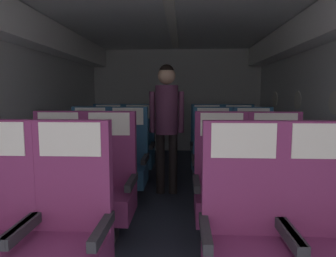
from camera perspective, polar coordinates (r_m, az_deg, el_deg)
The scene contains 18 objects.
ground at distance 3.58m, azimuth 0.24°, elevation -14.08°, with size 3.89×6.81×0.02m, color #2D3342.
fuselage_shell at distance 3.65m, azimuth 0.49°, elevation 12.36°, with size 3.77×6.46×2.26m.
seat_a_left_aisle at distance 1.91m, azimuth -18.58°, elevation -18.46°, with size 0.49×0.47×1.10m.
seat_a_right_aisle at distance 1.96m, azimuth 27.98°, elevation -18.17°, with size 0.49×0.47×1.10m.
seat_a_right_window at distance 1.82m, azimuth 14.26°, elevation -19.51°, with size 0.49×0.47×1.10m.
seat_b_left_window at distance 2.85m, azimuth -20.46°, elevation -10.03°, with size 0.49×0.47×1.10m.
seat_b_left_aisle at distance 2.70m, azimuth -11.37°, elevation -10.68°, with size 0.49×0.47×1.10m.
seat_b_right_aisle at distance 2.74m, azimuth 19.91°, elevation -10.69°, with size 0.49×0.47×1.10m.
seat_b_right_window at distance 2.64m, azimuth 10.19°, elevation -11.03°, with size 0.49×0.47×1.10m.
seat_c_left_window at distance 3.68m, azimuth -14.78°, elevation -6.10°, with size 0.49×0.47×1.10m.
seat_c_left_aisle at distance 3.55m, azimuth -7.77°, elevation -6.40°, with size 0.49×0.47×1.10m.
seat_c_right_aisle at distance 3.57m, azimuth 16.00°, elevation -6.52°, with size 0.49×0.47×1.10m.
seat_c_right_window at distance 3.50m, azimuth 8.56°, elevation -6.61°, with size 0.49×0.47×1.10m.
seat_d_left_window at distance 4.52m, azimuth -11.44°, elevation -3.63°, with size 0.49×0.47×1.10m.
seat_d_left_aisle at distance 4.41m, azimuth -5.73°, elevation -3.79°, with size 0.49×0.47×1.10m.
seat_d_right_aisle at distance 4.45m, azimuth 13.32°, elevation -3.85°, with size 0.49×0.47×1.10m.
seat_d_right_window at distance 4.39m, azimuth 7.41°, elevation -3.86°, with size 0.49×0.47×1.10m.
flight_attendant at distance 3.69m, azimuth -0.26°, elevation 2.59°, with size 0.43×0.28×1.61m.
Camera 1 is at (0.16, -0.13, 1.26)m, focal length 31.92 mm.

